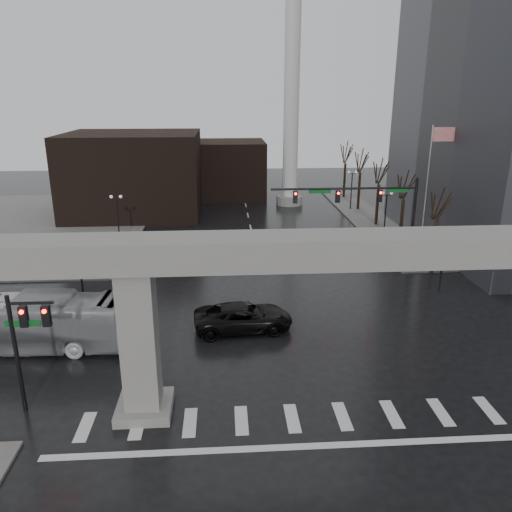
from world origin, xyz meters
name	(u,v)px	position (x,y,z in m)	size (l,w,h in m)	color
ground	(289,406)	(0.00, 0.00, 0.00)	(160.00, 160.00, 0.00)	black
sidewalk_ne	(464,219)	(26.00, 36.00, 0.07)	(28.00, 36.00, 0.15)	slate
sidewalk_nw	(23,226)	(-26.00, 36.00, 0.07)	(28.00, 36.00, 0.15)	slate
elevated_guideway	(321,274)	(1.26, 0.00, 6.88)	(48.00, 2.60, 8.70)	gray
building_far_left	(134,174)	(-14.00, 42.00, 5.00)	(16.00, 14.00, 10.00)	black
building_far_mid	(230,169)	(-2.00, 52.00, 4.00)	(10.00, 10.00, 8.00)	black
smokestack	(291,103)	(6.00, 46.00, 13.35)	(3.60, 3.60, 30.00)	silver
signal_mast_arm	(370,205)	(8.99, 18.80, 5.83)	(12.12, 0.43, 8.00)	black
signal_left_pole	(25,334)	(-12.25, 0.50, 4.07)	(2.30, 0.30, 6.00)	black
flagpole_assembly	(431,177)	(15.29, 22.00, 7.53)	(2.06, 0.12, 12.00)	silver
lamp_right_0	(444,248)	(13.50, 14.00, 3.47)	(1.22, 0.32, 5.11)	black
lamp_right_1	(386,207)	(13.50, 28.00, 3.47)	(1.22, 0.32, 5.11)	black
lamp_right_2	(352,184)	(13.50, 42.00, 3.47)	(1.22, 0.32, 5.11)	black
lamp_left_0	(79,256)	(-13.50, 14.00, 3.47)	(1.22, 0.32, 5.11)	black
lamp_left_1	(117,211)	(-13.50, 28.00, 3.47)	(1.22, 0.32, 5.11)	black
lamp_left_2	(139,186)	(-13.50, 42.00, 3.47)	(1.22, 0.32, 5.11)	black
tree_right_0	(435,242)	(14.53, 18.02, 2.79)	(1.09, 1.58, 7.50)	black
tree_right_1	(402,218)	(14.53, 26.02, 2.85)	(1.09, 1.61, 7.67)	black
tree_right_2	(378,201)	(14.53, 34.02, 2.91)	(1.10, 1.63, 7.85)	black
tree_right_3	(359,187)	(14.53, 42.02, 2.98)	(1.11, 1.66, 8.02)	black
tree_right_4	(345,177)	(14.53, 50.02, 3.04)	(1.12, 1.69, 8.19)	black
pickup_truck	(243,317)	(-1.91, 8.39, 0.88)	(2.91, 6.32, 1.76)	black
city_bus	(26,322)	(-14.87, 6.83, 1.69)	(2.84, 12.14, 3.38)	#A4A4A8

